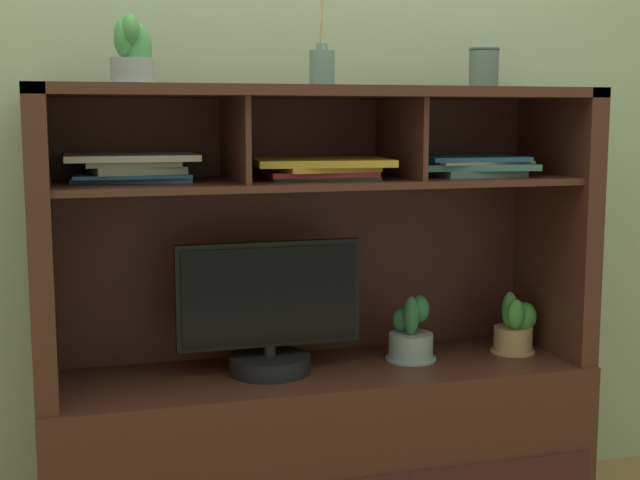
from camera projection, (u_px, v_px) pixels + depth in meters
The scene contains 11 objects.
back_wall at pixel (296, 84), 2.83m from camera, with size 6.00×0.02×2.80m, color #98A881.
media_console at pixel (319, 401), 2.72m from camera, with size 1.65×0.51×1.38m.
tv_monitor at pixel (270, 319), 2.62m from camera, with size 0.55×0.24×0.40m.
potted_orchid at pixel (411, 336), 2.78m from camera, with size 0.16×0.16×0.21m.
potted_fern at pixel (515, 329), 2.87m from camera, with size 0.15×0.14×0.20m.
magazine_stack_left at pixel (133, 167), 2.51m from camera, with size 0.37×0.28×0.08m.
magazine_stack_centre at pixel (321, 167), 2.62m from camera, with size 0.43×0.34×0.06m.
magazine_stack_right at pixel (468, 165), 2.77m from camera, with size 0.39×0.35×0.06m.
diffuser_bottle at pixel (322, 67), 2.55m from camera, with size 0.07×0.07×0.28m.
potted_succulent at pixel (132, 55), 2.43m from camera, with size 0.14×0.14×0.19m.
ceramic_vase at pixel (484, 68), 2.74m from camera, with size 0.10×0.10×0.13m.
Camera 1 is at (-0.74, -2.50, 1.30)m, focal length 49.56 mm.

